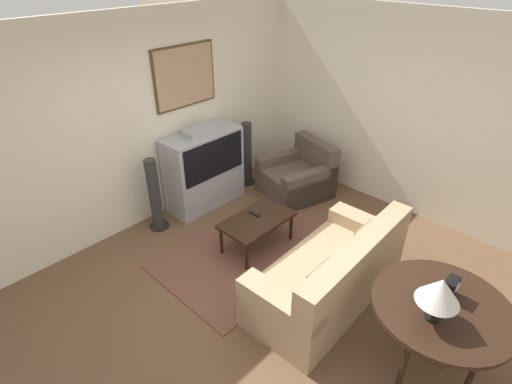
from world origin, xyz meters
name	(u,v)px	position (x,y,z in m)	size (l,w,h in m)	color
ground_plane	(262,289)	(0.00, 0.00, 0.00)	(12.00, 12.00, 0.00)	brown
wall_back	(139,125)	(0.01, 2.13, 1.36)	(12.00, 0.10, 2.70)	beige
wall_right	(396,114)	(2.63, 0.00, 1.35)	(0.06, 12.00, 2.70)	beige
area_rug	(251,248)	(0.42, 0.57, 0.01)	(2.30, 1.48, 0.01)	brown
tv	(204,168)	(0.74, 1.82, 0.57)	(1.13, 0.48, 1.20)	#9E9EA3
couch	(331,276)	(0.40, -0.61, 0.32)	(1.85, 0.93, 0.89)	tan
armchair	(298,177)	(1.89, 1.02, 0.27)	(1.11, 1.08, 0.81)	brown
coffee_table	(257,222)	(0.51, 0.56, 0.38)	(0.90, 0.53, 0.43)	black
console_table	(442,311)	(0.34, -1.71, 0.68)	(1.14, 1.14, 0.74)	black
table_lamp	(440,291)	(0.15, -1.69, 1.04)	(0.33, 0.33, 0.41)	black
mantel_clock	(451,288)	(0.48, -1.69, 0.83)	(0.15, 0.10, 0.18)	black
remote	(255,214)	(0.56, 0.65, 0.44)	(0.06, 0.16, 0.02)	black
speaker_tower_left	(155,197)	(-0.11, 1.81, 0.48)	(0.26, 0.26, 1.02)	black
speaker_tower_right	(247,155)	(1.59, 1.81, 0.48)	(0.26, 0.26, 1.02)	black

